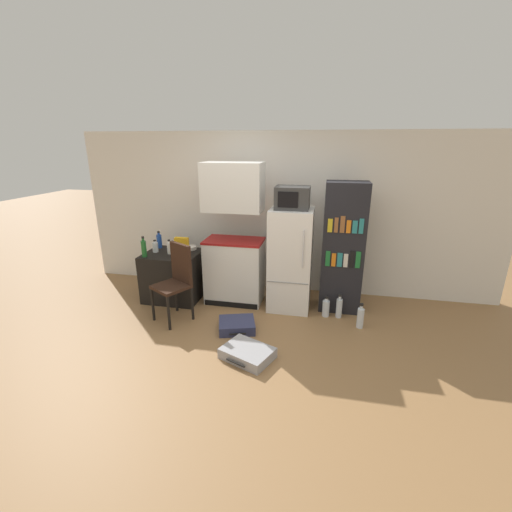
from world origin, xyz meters
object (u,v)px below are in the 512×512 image
Objects in this scene: bottle_amber_beer at (185,250)px; water_bottle_front at (360,317)px; side_table at (174,275)px; bottle_green_tall at (144,248)px; chair at (177,276)px; bookshelf at (343,248)px; bottle_milk_white at (169,248)px; kitchen_hutch at (234,241)px; bottle_clear_short at (155,247)px; bowl at (191,248)px; suitcase_small_flat at (237,325)px; cereal_box at (182,248)px; bottle_blue_soda at (159,241)px; water_bottle_middle at (326,308)px; refrigerator at (290,260)px; water_bottle_back at (339,308)px; microwave at (292,198)px; suitcase_large_flat at (247,353)px.

bottle_amber_beer is 2.56m from water_bottle_front.
water_bottle_front is (2.68, -0.36, -0.21)m from side_table.
bottle_green_tall is 0.29× the size of chair.
bookshelf is 8.36× the size of bottle_milk_white.
bottle_clear_short is at bearing -175.32° from kitchen_hutch.
bowl is (0.21, 0.27, -0.06)m from bottle_milk_white.
bottle_milk_white is 1.55m from suitcase_small_flat.
bowl is 0.59× the size of cereal_box.
bottle_blue_soda reaches higher than water_bottle_middle.
refrigerator reaches higher than water_bottle_back.
water_bottle_middle is at bearing 2.16° from bottle_green_tall.
bottle_clear_short is at bearing 177.12° from water_bottle_back.
side_table is at bearing -131.87° from bowl.
bottle_clear_short reaches higher than water_bottle_middle.
water_bottle_front is (1.52, 0.37, 0.08)m from suitcase_small_flat.
bottle_milk_white is at bearing -176.83° from refrigerator.
kitchen_hutch reaches higher than water_bottle_middle.
bottle_blue_soda reaches higher than bottle_amber_beer.
microwave is 1.90m from bottle_milk_white.
refrigerator reaches higher than water_bottle_front.
bookshelf is (0.69, 0.09, 0.18)m from refrigerator.
microwave is at bearing 159.71° from water_bottle_middle.
bottle_amber_beer is at bearing 157.18° from suitcase_large_flat.
bottle_amber_beer is 0.55× the size of water_bottle_front.
microwave is (1.73, 0.05, 1.21)m from side_table.
bottle_milk_white reaches higher than side_table.
cereal_box is 2.54m from water_bottle_front.
refrigerator reaches higher than suitcase_large_flat.
bowl is 0.45m from cereal_box.
bottle_green_tall is 1.03× the size of water_bottle_middle.
chair is at bearing -51.76° from bottle_blue_soda.
cereal_box is 1.05× the size of water_bottle_middle.
bowl is 2.33m from water_bottle_back.
bowl is at bearing 48.13° from side_table.
bottle_milk_white is at bearing 33.56° from bottle_green_tall.
bottle_blue_soda is 1.03m from chair.
side_table is 4.37× the size of bottle_clear_short.
bookshelf reaches higher than side_table.
bottle_amber_beer reaches higher than water_bottle_front.
water_bottle_middle is (0.82, 1.15, 0.06)m from suitcase_large_flat.
water_bottle_middle is at bearing -7.87° from bottle_blue_soda.
kitchen_hutch is 1.27m from bottle_green_tall.
bookshelf reaches higher than refrigerator.
bottle_green_tall is 0.56m from cereal_box.
water_bottle_front is at bearing -23.60° from refrigerator.
bottle_blue_soda is 3.11m from water_bottle_front.
water_bottle_front is (0.95, -0.41, -1.42)m from microwave.
kitchen_hutch is at bearing 4.68° from bottle_clear_short.
microwave is at bearing -172.26° from bookshelf.
refrigerator is at bearing 36.99° from suitcase_small_flat.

